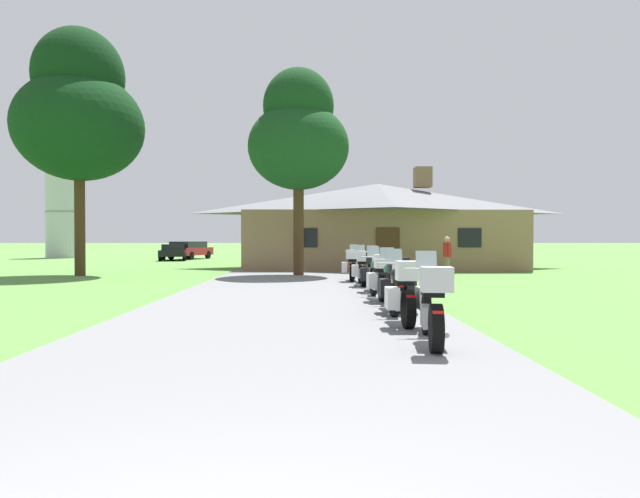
{
  "coord_description": "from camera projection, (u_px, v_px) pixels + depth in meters",
  "views": [
    {
      "loc": [
        0.51,
        -1.81,
        1.53
      ],
      "look_at": [
        0.79,
        16.26,
        1.24
      ],
      "focal_mm": 31.99,
      "sensor_mm": 36.0,
      "label": 1
    }
  ],
  "objects": [
    {
      "name": "tree_left_near",
      "position": [
        79.0,
        112.0,
        24.19
      ],
      "size": [
        5.39,
        5.39,
        10.51
      ],
      "color": "#422D19",
      "rests_on": "ground"
    },
    {
      "name": "motorcycle_black_sixth_in_row",
      "position": [
        362.0,
        268.0,
        18.29
      ],
      "size": [
        0.72,
        2.08,
        1.3
      ],
      "rotation": [
        0.0,
        0.0,
        -0.01
      ],
      "color": "black",
      "rests_on": "asphalt_driveway"
    },
    {
      "name": "motorcycle_blue_farthest_in_row",
      "position": [
        353.0,
        265.0,
        20.45
      ],
      "size": [
        0.87,
        2.08,
        1.3
      ],
      "rotation": [
        0.0,
        0.0,
        -0.12
      ],
      "color": "black",
      "rests_on": "asphalt_driveway"
    },
    {
      "name": "metal_silo_distant",
      "position": [
        64.0,
        208.0,
        48.48
      ],
      "size": [
        3.0,
        3.0,
        8.52
      ],
      "color": "#B2B7BC",
      "rests_on": "ground"
    },
    {
      "name": "ground_plane",
      "position": [
        298.0,
        280.0,
        21.82
      ],
      "size": [
        500.0,
        500.0,
        0.0
      ],
      "primitive_type": "plane",
      "color": "#56893D"
    },
    {
      "name": "stone_lodge",
      "position": [
        377.0,
        225.0,
        31.07
      ],
      "size": [
        14.62,
        9.15,
        5.49
      ],
      "color": "#896B4C",
      "rests_on": "ground"
    },
    {
      "name": "motorcycle_green_fourth_in_row",
      "position": [
        380.0,
        277.0,
        13.96
      ],
      "size": [
        0.76,
        2.08,
        1.3
      ],
      "rotation": [
        0.0,
        0.0,
        0.05
      ],
      "color": "black",
      "rests_on": "asphalt_driveway"
    },
    {
      "name": "parked_black_sedan_far_left",
      "position": [
        174.0,
        252.0,
        42.32
      ],
      "size": [
        2.47,
        4.44,
        1.2
      ],
      "rotation": [
        0.0,
        0.0,
        0.16
      ],
      "color": "black",
      "rests_on": "ground"
    },
    {
      "name": "motorcycle_white_nearest_to_camera",
      "position": [
        432.0,
        305.0,
        7.95
      ],
      "size": [
        0.71,
        2.08,
        1.3
      ],
      "rotation": [
        0.0,
        0.0,
        -0.11
      ],
      "color": "black",
      "rests_on": "asphalt_driveway"
    },
    {
      "name": "motorcycle_silver_fifth_in_row",
      "position": [
        373.0,
        272.0,
        16.41
      ],
      "size": [
        0.83,
        2.08,
        1.3
      ],
      "rotation": [
        0.0,
        0.0,
        -0.09
      ],
      "color": "black",
      "rests_on": "asphalt_driveway"
    },
    {
      "name": "parked_red_suv_far_left",
      "position": [
        190.0,
        249.0,
        45.05
      ],
      "size": [
        3.05,
        4.93,
        1.4
      ],
      "rotation": [
        0.0,
        0.0,
        -0.28
      ],
      "color": "maroon",
      "rests_on": "ground"
    },
    {
      "name": "tree_by_lodge_front",
      "position": [
        298.0,
        135.0,
        23.75
      ],
      "size": [
        4.22,
        4.22,
        8.68
      ],
      "color": "#422D19",
      "rests_on": "ground"
    },
    {
      "name": "motorcycle_black_second_in_row",
      "position": [
        403.0,
        293.0,
        9.9
      ],
      "size": [
        0.73,
        2.08,
        1.3
      ],
      "rotation": [
        0.0,
        0.0,
        0.02
      ],
      "color": "black",
      "rests_on": "asphalt_driveway"
    },
    {
      "name": "asphalt_driveway",
      "position": [
        297.0,
        283.0,
        19.82
      ],
      "size": [
        6.4,
        80.0,
        0.06
      ],
      "primitive_type": "cube",
      "color": "slate",
      "rests_on": "ground"
    },
    {
      "name": "bystander_red_shirt_near_lodge",
      "position": [
        447.0,
        255.0,
        22.54
      ],
      "size": [
        0.27,
        0.55,
        1.67
      ],
      "rotation": [
        0.0,
        0.0,
        1.71
      ],
      "color": "#75664C",
      "rests_on": "ground"
    },
    {
      "name": "motorcycle_green_third_in_row",
      "position": [
        394.0,
        284.0,
        11.9
      ],
      "size": [
        0.72,
        2.08,
        1.3
      ],
      "rotation": [
        0.0,
        0.0,
        0.01
      ],
      "color": "black",
      "rests_on": "asphalt_driveway"
    }
  ]
}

